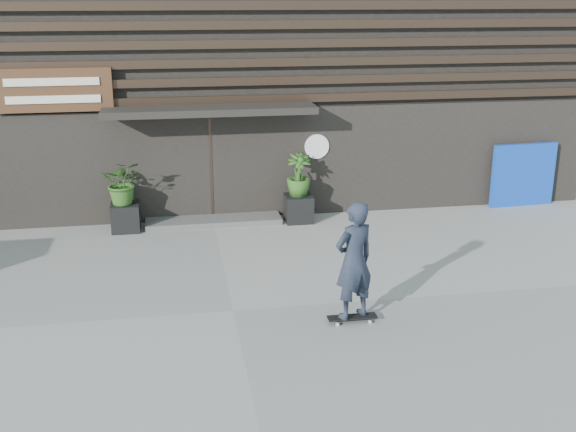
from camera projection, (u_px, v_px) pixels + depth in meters
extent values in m
plane|color=gray|center=(233.00, 311.00, 11.31)|extent=(80.00, 80.00, 0.00)
cube|color=#484846|center=(214.00, 220.00, 15.61)|extent=(3.00, 0.80, 0.12)
cube|color=black|center=(126.00, 217.00, 15.05)|extent=(0.60, 0.60, 0.60)
imported|color=#2D591E|center=(123.00, 182.00, 14.81)|extent=(0.86, 0.75, 0.96)
cube|color=black|center=(299.00, 208.00, 15.66)|extent=(0.60, 0.60, 0.60)
imported|color=#2D591E|center=(299.00, 175.00, 15.42)|extent=(0.54, 0.54, 0.96)
cube|color=#0D38AB|center=(523.00, 175.00, 16.69)|extent=(1.62, 0.23, 1.52)
cube|color=black|center=(196.00, 27.00, 19.47)|extent=(18.00, 10.00, 8.00)
cube|color=black|center=(211.00, 165.00, 15.57)|extent=(18.00, 0.12, 2.50)
cube|color=#38281E|center=(209.00, 100.00, 15.07)|extent=(17.60, 0.08, 0.18)
cube|color=#38281E|center=(208.00, 82.00, 14.95)|extent=(17.60, 0.08, 0.18)
cube|color=#38281E|center=(207.00, 63.00, 14.83)|extent=(17.60, 0.08, 0.18)
cube|color=#38281E|center=(207.00, 45.00, 14.71)|extent=(17.60, 0.08, 0.18)
cube|color=#38281E|center=(206.00, 25.00, 14.59)|extent=(17.60, 0.08, 0.18)
cube|color=#38281E|center=(205.00, 6.00, 14.47)|extent=(17.60, 0.08, 0.18)
cube|color=black|center=(210.00, 110.00, 14.76)|extent=(4.50, 1.00, 0.15)
cube|color=black|center=(210.00, 168.00, 15.75)|extent=(2.40, 0.30, 2.30)
cube|color=#38281E|center=(211.00, 170.00, 15.58)|extent=(0.06, 0.10, 2.30)
cube|color=#472B19|center=(53.00, 90.00, 14.39)|extent=(2.40, 0.10, 0.90)
cube|color=beige|center=(52.00, 82.00, 14.27)|extent=(1.90, 0.02, 0.16)
cube|color=beige|center=(53.00, 99.00, 14.38)|extent=(1.90, 0.02, 0.16)
cylinder|color=white|center=(317.00, 147.00, 15.77)|extent=(0.56, 0.03, 0.56)
cube|color=black|center=(352.00, 317.00, 10.91)|extent=(0.78, 0.20, 0.02)
cylinder|color=#ADADA8|center=(337.00, 324.00, 10.79)|extent=(0.06, 0.03, 0.06)
cylinder|color=#ABAAA6|center=(334.00, 319.00, 10.98)|extent=(0.06, 0.03, 0.06)
cylinder|color=#A2A29D|center=(370.00, 322.00, 10.87)|extent=(0.06, 0.03, 0.06)
cylinder|color=beige|center=(366.00, 316.00, 11.06)|extent=(0.06, 0.03, 0.06)
imported|color=#1A212F|center=(354.00, 261.00, 10.62)|extent=(0.80, 0.68, 1.88)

